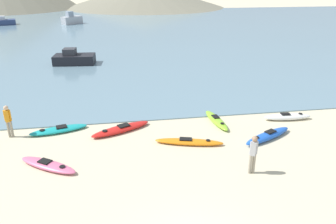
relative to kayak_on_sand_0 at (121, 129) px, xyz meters
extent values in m
cube|color=slate|center=(1.80, 36.11, -0.12)|extent=(160.00, 70.00, 0.06)
ellipsoid|color=red|center=(0.00, 0.00, 0.00)|extent=(3.38, 2.14, 0.28)
cube|color=black|center=(0.15, 0.07, 0.16)|extent=(0.73, 0.64, 0.05)
cylinder|color=black|center=(-0.84, -0.40, 0.15)|extent=(0.27, 0.27, 0.02)
ellipsoid|color=teal|center=(-3.28, 0.47, -0.02)|extent=(3.08, 1.48, 0.26)
cube|color=black|center=(-3.14, 0.51, 0.14)|extent=(0.63, 0.54, 0.05)
cylinder|color=black|center=(-4.08, 0.26, 0.12)|extent=(0.27, 0.27, 0.02)
ellipsoid|color=blue|center=(7.39, -2.08, 0.03)|extent=(3.16, 2.00, 0.35)
cube|color=black|center=(7.53, -2.01, 0.23)|extent=(0.67, 0.56, 0.05)
cylinder|color=black|center=(6.60, -2.48, 0.21)|extent=(0.21, 0.21, 0.02)
ellipsoid|color=orange|center=(3.29, -2.00, -0.02)|extent=(3.42, 1.44, 0.25)
cube|color=black|center=(3.12, -1.96, 0.13)|extent=(0.67, 0.47, 0.05)
cylinder|color=black|center=(4.18, -2.24, 0.12)|extent=(0.21, 0.21, 0.02)
ellipsoid|color=#E5668C|center=(-3.23, -3.13, -0.02)|extent=(2.84, 2.22, 0.26)
cube|color=black|center=(-3.36, -3.05, 0.14)|extent=(0.65, 0.61, 0.05)
cylinder|color=black|center=(-2.56, -3.59, 0.13)|extent=(0.24, 0.24, 0.02)
ellipsoid|color=white|center=(9.56, 0.03, 0.03)|extent=(2.82, 0.80, 0.35)
cube|color=black|center=(9.42, 0.04, 0.23)|extent=(0.52, 0.37, 0.05)
cylinder|color=black|center=(10.32, -0.03, 0.21)|extent=(0.21, 0.21, 0.02)
ellipsoid|color=#8CCC2D|center=(5.39, 0.31, -0.01)|extent=(0.91, 2.89, 0.28)
cube|color=black|center=(5.37, 0.45, 0.16)|extent=(0.38, 0.54, 0.05)
cylinder|color=black|center=(5.48, -0.47, 0.14)|extent=(0.21, 0.21, 0.02)
cylinder|color=gray|center=(5.24, -4.93, 0.29)|extent=(0.13, 0.13, 0.87)
cylinder|color=gray|center=(5.40, -4.93, 0.29)|extent=(0.13, 0.13, 0.87)
cube|color=#B2B2B7|center=(5.32, -4.93, 1.03)|extent=(0.29, 0.30, 0.62)
cylinder|color=#B2B2B7|center=(5.19, -4.93, 1.05)|extent=(0.09, 0.09, 0.58)
cylinder|color=#B2B2B7|center=(5.45, -4.93, 1.05)|extent=(0.09, 0.09, 0.58)
sphere|color=#A37A5B|center=(5.32, -4.93, 1.46)|extent=(0.24, 0.24, 0.24)
cylinder|color=gray|center=(-5.70, 0.25, 0.29)|extent=(0.13, 0.13, 0.88)
cylinder|color=gray|center=(-5.55, 0.25, 0.29)|extent=(0.13, 0.13, 0.88)
cube|color=orange|center=(-5.62, 0.25, 1.04)|extent=(0.21, 0.25, 0.62)
cylinder|color=orange|center=(-5.75, 0.25, 1.06)|extent=(0.09, 0.09, 0.59)
cylinder|color=orange|center=(-5.49, 0.25, 1.06)|extent=(0.09, 0.09, 0.59)
sphere|color=tan|center=(-5.62, 0.25, 1.48)|extent=(0.24, 0.24, 0.24)
cube|color=#B2B2B7|center=(-7.17, 44.55, 0.55)|extent=(3.60, 3.31, 1.26)
cube|color=#8C99A8|center=(-7.43, 44.34, 1.62)|extent=(1.37, 1.35, 0.88)
cube|color=black|center=(-3.88, 15.33, 0.34)|extent=(3.87, 2.27, 0.86)
cube|color=#333338|center=(-4.25, 15.37, 1.07)|extent=(1.21, 1.26, 0.60)
cube|color=navy|center=(-18.46, 45.20, 0.35)|extent=(3.91, 2.86, 0.87)
cube|color=silver|center=(-18.80, 45.10, 1.09)|extent=(1.34, 1.43, 0.61)
camera|label=1|loc=(-0.04, -16.03, 7.53)|focal=35.00mm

